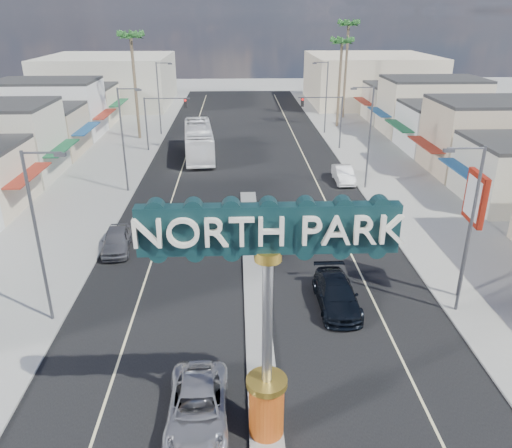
{
  "coord_description": "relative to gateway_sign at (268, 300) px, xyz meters",
  "views": [
    {
      "loc": [
        -0.96,
        -12.2,
        14.76
      ],
      "look_at": [
        0.01,
        11.79,
        4.48
      ],
      "focal_mm": 35.0,
      "sensor_mm": 36.0,
      "label": 1
    }
  ],
  "objects": [
    {
      "name": "median_island",
      "position": [
        0.0,
        12.02,
        -5.85
      ],
      "size": [
        1.3,
        30.0,
        0.16
      ],
      "primitive_type": "cube",
      "color": "gray",
      "rests_on": "ground"
    },
    {
      "name": "streetlight_r_far",
      "position": [
        10.43,
        50.02,
        -0.86
      ],
      "size": [
        2.03,
        0.22,
        9.0
      ],
      "color": "#47474C",
      "rests_on": "ground"
    },
    {
      "name": "sidewalk_right",
      "position": [
        14.0,
        28.02,
        -5.87
      ],
      "size": [
        8.0,
        120.0,
        0.12
      ],
      "primitive_type": "cube",
      "color": "gray",
      "rests_on": "ground"
    },
    {
      "name": "storefront_row_right",
      "position": [
        24.0,
        41.02,
        -2.93
      ],
      "size": [
        12.0,
        42.0,
        6.0
      ],
      "primitive_type": "cube",
      "color": "#B7B29E",
      "rests_on": "ground"
    },
    {
      "name": "sidewalk_left",
      "position": [
        -14.0,
        28.02,
        -5.87
      ],
      "size": [
        8.0,
        120.0,
        0.12
      ],
      "primitive_type": "cube",
      "color": "gray",
      "rests_on": "ground"
    },
    {
      "name": "streetlight_r_mid",
      "position": [
        10.43,
        28.02,
        -0.86
      ],
      "size": [
        2.03,
        0.22,
        9.0
      ],
      "color": "#47474C",
      "rests_on": "ground"
    },
    {
      "name": "streetlight_l_near",
      "position": [
        -10.43,
        8.02,
        -0.86
      ],
      "size": [
        2.03,
        0.22,
        9.0
      ],
      "color": "#47474C",
      "rests_on": "ground"
    },
    {
      "name": "car_parked_left",
      "position": [
        -9.0,
        16.19,
        -5.18
      ],
      "size": [
        2.23,
        4.54,
        1.49
      ],
      "primitive_type": "imported",
      "rotation": [
        0.0,
        0.0,
        0.11
      ],
      "color": "slate",
      "rests_on": "ground"
    },
    {
      "name": "palm_left_far",
      "position": [
        -13.0,
        48.02,
        5.57
      ],
      "size": [
        2.6,
        2.6,
        13.1
      ],
      "color": "brown",
      "rests_on": "ground"
    },
    {
      "name": "road",
      "position": [
        0.0,
        28.02,
        -5.92
      ],
      "size": [
        20.0,
        120.0,
        0.01
      ],
      "primitive_type": "cube",
      "color": "black",
      "rests_on": "ground"
    },
    {
      "name": "traffic_signal_left",
      "position": [
        -9.18,
        42.02,
        -1.65
      ],
      "size": [
        5.09,
        0.45,
        6.0
      ],
      "color": "#47474C",
      "rests_on": "ground"
    },
    {
      "name": "bank_pylon_sign",
      "position": [
        11.29,
        9.4,
        -0.41
      ],
      "size": [
        0.43,
        2.24,
        7.13
      ],
      "rotation": [
        0.0,
        0.0,
        -0.06
      ],
      "color": "#47474C",
      "rests_on": "sidewalk_right"
    },
    {
      "name": "storefront_row_left",
      "position": [
        -24.0,
        41.02,
        -2.93
      ],
      "size": [
        12.0,
        42.0,
        6.0
      ],
      "primitive_type": "cube",
      "color": "beige",
      "rests_on": "ground"
    },
    {
      "name": "streetlight_l_far",
      "position": [
        -10.43,
        50.02,
        -0.86
      ],
      "size": [
        2.03,
        0.22,
        9.0
      ],
      "color": "#47474C",
      "rests_on": "ground"
    },
    {
      "name": "backdrop_far_right",
      "position": [
        22.0,
        73.02,
        -1.93
      ],
      "size": [
        20.0,
        20.0,
        8.0
      ],
      "primitive_type": "cube",
      "color": "beige",
      "rests_on": "ground"
    },
    {
      "name": "car_parked_right",
      "position": [
        9.0,
        30.0,
        -5.19
      ],
      "size": [
        1.63,
        4.52,
        1.48
      ],
      "primitive_type": "imported",
      "rotation": [
        0.0,
        0.0,
        -0.01
      ],
      "color": "white",
      "rests_on": "ground"
    },
    {
      "name": "backdrop_far_left",
      "position": [
        -22.0,
        73.02,
        -1.93
      ],
      "size": [
        20.0,
        20.0,
        8.0
      ],
      "primitive_type": "cube",
      "color": "#B7B29E",
      "rests_on": "ground"
    },
    {
      "name": "suv_left",
      "position": [
        -2.61,
        0.8,
        -5.22
      ],
      "size": [
        2.43,
        5.12,
        1.41
      ],
      "primitive_type": "imported",
      "rotation": [
        0.0,
        0.0,
        0.02
      ],
      "color": "#AFAFB4",
      "rests_on": "ground"
    },
    {
      "name": "streetlight_l_mid",
      "position": [
        -10.43,
        28.02,
        -0.86
      ],
      "size": [
        2.03,
        0.22,
        9.0
      ],
      "color": "#47474C",
      "rests_on": "ground"
    },
    {
      "name": "suv_right",
      "position": [
        4.31,
        8.78,
        -5.19
      ],
      "size": [
        2.13,
        5.13,
        1.48
      ],
      "primitive_type": "imported",
      "rotation": [
        0.0,
        0.0,
        0.01
      ],
      "color": "black",
      "rests_on": "ground"
    },
    {
      "name": "ground",
      "position": [
        0.0,
        28.02,
        -5.93
      ],
      "size": [
        160.0,
        160.0,
        0.0
      ],
      "primitive_type": "plane",
      "color": "gray",
      "rests_on": "ground"
    },
    {
      "name": "gateway_sign",
      "position": [
        0.0,
        0.0,
        0.0
      ],
      "size": [
        8.2,
        1.5,
        9.15
      ],
      "color": "#C23C0E",
      "rests_on": "median_island"
    },
    {
      "name": "traffic_signal_right",
      "position": [
        9.18,
        42.02,
        -1.65
      ],
      "size": [
        5.09,
        0.45,
        6.0
      ],
      "color": "#47474C",
      "rests_on": "ground"
    },
    {
      "name": "palm_right_mid",
      "position": [
        13.0,
        54.02,
        4.67
      ],
      "size": [
        2.6,
        2.6,
        12.1
      ],
      "color": "brown",
      "rests_on": "ground"
    },
    {
      "name": "streetlight_r_near",
      "position": [
        10.43,
        8.02,
        -0.86
      ],
      "size": [
        2.03,
        0.22,
        9.0
      ],
      "color": "#47474C",
      "rests_on": "ground"
    },
    {
      "name": "palm_right_far",
      "position": [
        15.0,
        60.02,
        6.46
      ],
      "size": [
        2.6,
        2.6,
        14.1
      ],
      "color": "brown",
      "rests_on": "ground"
    },
    {
      "name": "city_bus",
      "position": [
        -5.05,
        39.71,
        -4.22
      ],
      "size": [
        3.99,
        12.48,
        3.42
      ],
      "primitive_type": "imported",
      "rotation": [
        0.0,
        0.0,
        0.09
      ],
      "color": "white",
      "rests_on": "ground"
    }
  ]
}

